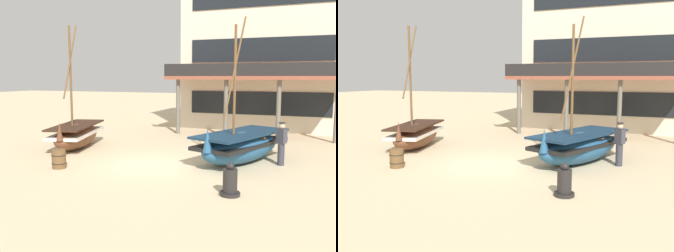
{
  "view_description": "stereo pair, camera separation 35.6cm",
  "coord_description": "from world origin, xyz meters",
  "views": [
    {
      "loc": [
        5.54,
        -12.97,
        3.41
      ],
      "look_at": [
        0.0,
        1.0,
        1.4
      ],
      "focal_mm": 39.63,
      "sensor_mm": 36.0,
      "label": 1
    },
    {
      "loc": [
        5.87,
        -12.83,
        3.41
      ],
      "look_at": [
        0.0,
        1.0,
        1.4
      ],
      "focal_mm": 39.63,
      "sensor_mm": 36.0,
      "label": 2
    }
  ],
  "objects": [
    {
      "name": "fishing_boat_centre_large",
      "position": [
        -5.02,
        1.74,
        0.64
      ],
      "size": [
        2.61,
        4.49,
        5.81
      ],
      "color": "brown",
      "rests_on": "ground"
    },
    {
      "name": "wooden_barrel",
      "position": [
        -3.26,
        -1.86,
        0.35
      ],
      "size": [
        0.56,
        0.56,
        0.7
      ],
      "color": "brown",
      "rests_on": "ground"
    },
    {
      "name": "ground_plane",
      "position": [
        0.0,
        0.0,
        0.0
      ],
      "size": [
        120.0,
        120.0,
        0.0
      ],
      "primitive_type": "plane",
      "color": "#CCB78E"
    },
    {
      "name": "fishing_boat_near_left",
      "position": [
        2.88,
        1.68,
        0.67
      ],
      "size": [
        3.37,
        5.04,
        5.71
      ],
      "color": "#23517A",
      "rests_on": "ground"
    },
    {
      "name": "fisherman_by_hull",
      "position": [
        4.43,
        1.67,
        0.83
      ],
      "size": [
        0.42,
        0.39,
        1.68
      ],
      "color": "#33333D",
      "rests_on": "ground"
    },
    {
      "name": "harbor_building_main",
      "position": [
        2.29,
        13.1,
        5.0
      ],
      "size": [
        10.51,
        8.91,
        10.02
      ],
      "color": "beige",
      "rests_on": "ground"
    },
    {
      "name": "capstan_winch",
      "position": [
        3.39,
        -2.7,
        0.39
      ],
      "size": [
        0.6,
        0.6,
        0.98
      ],
      "color": "black",
      "rests_on": "ground"
    }
  ]
}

